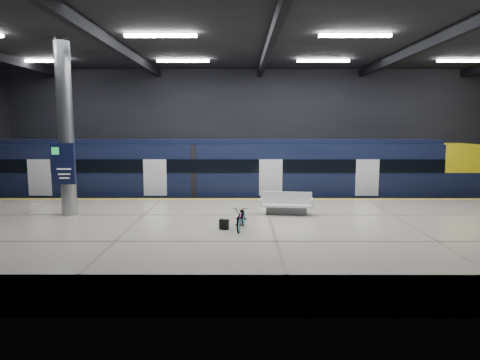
{
  "coord_description": "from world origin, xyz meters",
  "views": [
    {
      "loc": [
        -1.1,
        -17.89,
        4.63
      ],
      "look_at": [
        -1.15,
        1.5,
        2.2
      ],
      "focal_mm": 32.0,
      "sensor_mm": 36.0,
      "label": 1
    }
  ],
  "objects": [
    {
      "name": "ground",
      "position": [
        0.0,
        0.0,
        0.0
      ],
      "size": [
        30.0,
        30.0,
        0.0
      ],
      "primitive_type": "plane",
      "color": "black",
      "rests_on": "ground"
    },
    {
      "name": "room_shell",
      "position": [
        -0.0,
        0.0,
        5.72
      ],
      "size": [
        30.1,
        16.1,
        8.05
      ],
      "color": "black",
      "rests_on": "ground"
    },
    {
      "name": "platform",
      "position": [
        0.0,
        -2.5,
        0.55
      ],
      "size": [
        30.0,
        11.0,
        1.1
      ],
      "primitive_type": "cube",
      "color": "beige",
      "rests_on": "ground"
    },
    {
      "name": "safety_strip",
      "position": [
        0.0,
        2.75,
        1.11
      ],
      "size": [
        30.0,
        0.4,
        0.01
      ],
      "primitive_type": "cube",
      "color": "gold",
      "rests_on": "platform"
    },
    {
      "name": "rails",
      "position": [
        0.0,
        5.5,
        0.08
      ],
      "size": [
        30.0,
        1.52,
        0.16
      ],
      "color": "gray",
      "rests_on": "ground"
    },
    {
      "name": "train",
      "position": [
        -0.76,
        5.5,
        2.06
      ],
      "size": [
        29.4,
        2.84,
        3.79
      ],
      "color": "black",
      "rests_on": "ground"
    },
    {
      "name": "bench",
      "position": [
        0.74,
        -0.87,
        1.42
      ],
      "size": [
        2.17,
        1.1,
        0.92
      ],
      "rotation": [
        0.0,
        0.0,
        -0.12
      ],
      "color": "#595B60",
      "rests_on": "platform"
    },
    {
      "name": "bicycle",
      "position": [
        -1.09,
        -3.44,
        1.52
      ],
      "size": [
        0.79,
        1.67,
        0.84
      ],
      "primitive_type": "imported",
      "rotation": [
        0.0,
        0.0,
        -0.15
      ],
      "color": "#99999E",
      "rests_on": "platform"
    },
    {
      "name": "pannier_bag",
      "position": [
        -1.69,
        -3.44,
        1.28
      ],
      "size": [
        0.35,
        0.28,
        0.35
      ],
      "primitive_type": "cube",
      "rotation": [
        0.0,
        0.0,
        -0.41
      ],
      "color": "black",
      "rests_on": "platform"
    },
    {
      "name": "info_column",
      "position": [
        -8.0,
        -1.03,
        4.46
      ],
      "size": [
        0.9,
        0.78,
        6.9
      ],
      "color": "#9EA0A5",
      "rests_on": "platform"
    }
  ]
}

